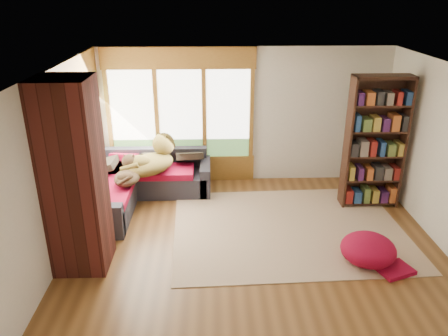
# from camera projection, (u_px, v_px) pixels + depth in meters

# --- Properties ---
(floor) EXTENTS (5.50, 5.50, 0.00)m
(floor) POSITION_uv_depth(u_px,v_px,m) (254.00, 246.00, 6.51)
(floor) COLOR brown
(floor) RESTS_ON ground
(ceiling) EXTENTS (5.50, 5.50, 0.00)m
(ceiling) POSITION_uv_depth(u_px,v_px,m) (260.00, 71.00, 5.52)
(ceiling) COLOR white
(wall_back) EXTENTS (5.50, 0.04, 2.60)m
(wall_back) POSITION_uv_depth(u_px,v_px,m) (244.00, 116.00, 8.32)
(wall_back) COLOR silver
(wall_back) RESTS_ON ground
(wall_front) EXTENTS (5.50, 0.04, 2.60)m
(wall_front) POSITION_uv_depth(u_px,v_px,m) (286.00, 277.00, 3.70)
(wall_front) COLOR silver
(wall_front) RESTS_ON ground
(wall_left) EXTENTS (0.04, 5.00, 2.60)m
(wall_left) POSITION_uv_depth(u_px,v_px,m) (55.00, 168.00, 5.93)
(wall_left) COLOR silver
(wall_left) RESTS_ON ground
(windows_back) EXTENTS (2.82, 0.10, 1.90)m
(windows_back) POSITION_uv_depth(u_px,v_px,m) (180.00, 115.00, 8.24)
(windows_back) COLOR olive
(windows_back) RESTS_ON wall_back
(windows_left) EXTENTS (0.10, 2.62, 1.90)m
(windows_left) POSITION_uv_depth(u_px,v_px,m) (81.00, 137.00, 7.02)
(windows_left) COLOR olive
(windows_left) RESTS_ON wall_left
(roller_blind) EXTENTS (0.03, 0.72, 0.90)m
(roller_blind) POSITION_uv_depth(u_px,v_px,m) (93.00, 100.00, 7.64)
(roller_blind) COLOR #7E9559
(roller_blind) RESTS_ON wall_left
(brick_chimney) EXTENTS (0.70, 0.70, 2.60)m
(brick_chimney) POSITION_uv_depth(u_px,v_px,m) (74.00, 178.00, 5.62)
(brick_chimney) COLOR #471914
(brick_chimney) RESTS_ON ground
(sectional_sofa) EXTENTS (2.20, 2.20, 0.80)m
(sectional_sofa) POSITION_uv_depth(u_px,v_px,m) (138.00, 182.00, 7.91)
(sectional_sofa) COLOR #23222C
(sectional_sofa) RESTS_ON ground
(area_rug) EXTENTS (3.72, 2.91, 0.01)m
(area_rug) POSITION_uv_depth(u_px,v_px,m) (288.00, 228.00, 6.98)
(area_rug) COLOR beige
(area_rug) RESTS_ON ground
(bookshelf) EXTENTS (0.98, 0.33, 2.29)m
(bookshelf) POSITION_uv_depth(u_px,v_px,m) (375.00, 143.00, 7.35)
(bookshelf) COLOR #361C12
(bookshelf) RESTS_ON ground
(pouf) EXTENTS (0.94, 0.94, 0.41)m
(pouf) POSITION_uv_depth(u_px,v_px,m) (368.00, 249.00, 6.06)
(pouf) COLOR maroon
(pouf) RESTS_ON area_rug
(dog_tan) EXTENTS (1.14, 1.17, 0.58)m
(dog_tan) POSITION_uv_depth(u_px,v_px,m) (152.00, 155.00, 7.73)
(dog_tan) COLOR brown
(dog_tan) RESTS_ON sectional_sofa
(dog_brindle) EXTENTS (0.46, 0.72, 0.38)m
(dog_brindle) POSITION_uv_depth(u_px,v_px,m) (128.00, 170.00, 7.35)
(dog_brindle) COLOR black
(dog_brindle) RESTS_ON sectional_sofa
(throw_pillows) EXTENTS (1.98, 1.68, 0.45)m
(throw_pillows) POSITION_uv_depth(u_px,v_px,m) (140.00, 154.00, 7.85)
(throw_pillows) COLOR black
(throw_pillows) RESTS_ON sectional_sofa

